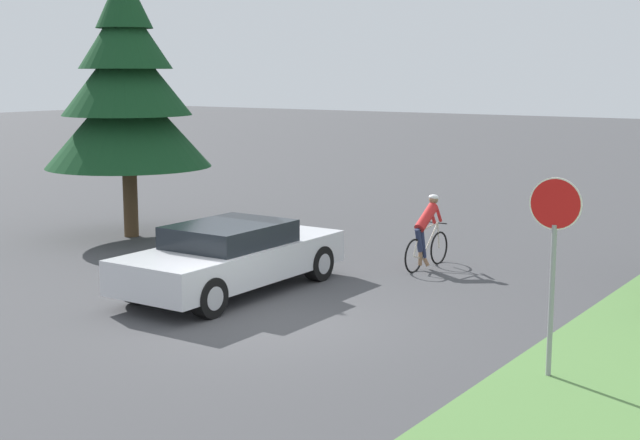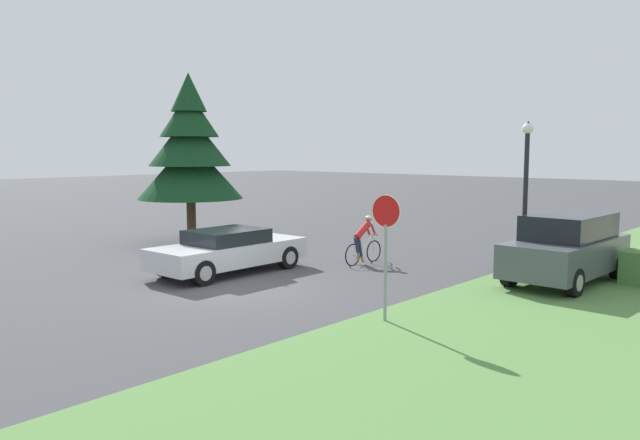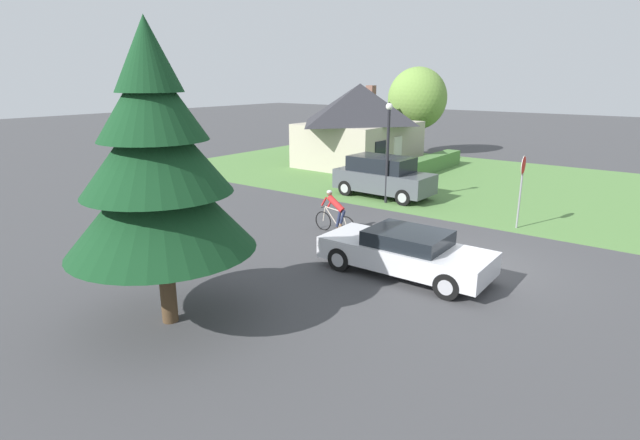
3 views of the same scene
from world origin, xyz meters
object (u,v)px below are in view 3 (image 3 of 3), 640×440
object	(u,v)px
sedan_left_lane	(405,252)
stop_sign	(522,178)
parked_suv_right	(383,177)
street_lamp	(388,142)
cottage_house	(359,123)
cyclist	(335,213)
deciduous_tree_right	(417,99)
conifer_tall_near	(157,165)

from	to	relation	value
sedan_left_lane	stop_sign	world-z (taller)	stop_sign
parked_suv_right	street_lamp	xyz separation A→B (m)	(-0.92, -0.71, 1.75)
cottage_house	sedan_left_lane	size ratio (longest dim) A/B	1.60
cottage_house	sedan_left_lane	world-z (taller)	cottage_house
cyclist	stop_sign	xyz separation A→B (m)	(4.52, -5.05, 1.16)
deciduous_tree_right	cottage_house	bearing A→B (deg)	173.17
conifer_tall_near	deciduous_tree_right	size ratio (longest dim) A/B	1.08
cottage_house	deciduous_tree_right	size ratio (longest dim) A/B	1.26
sedan_left_lane	street_lamp	bearing A→B (deg)	-57.16
deciduous_tree_right	sedan_left_lane	bearing A→B (deg)	-153.92
cyclist	parked_suv_right	size ratio (longest dim) A/B	0.39
cottage_house	stop_sign	xyz separation A→B (m)	(-8.18, -12.24, -0.71)
sedan_left_lane	street_lamp	distance (m)	8.65
stop_sign	deciduous_tree_right	bearing A→B (deg)	-145.85
cyclist	parked_suv_right	xyz separation A→B (m)	(5.90, 1.48, 0.21)
cyclist	street_lamp	bearing A→B (deg)	-79.37
parked_suv_right	cyclist	bearing A→B (deg)	105.52
stop_sign	street_lamp	distance (m)	5.89
parked_suv_right	stop_sign	distance (m)	6.74
sedan_left_lane	deciduous_tree_right	world-z (taller)	deciduous_tree_right
stop_sign	conifer_tall_near	bearing A→B (deg)	-22.83
conifer_tall_near	deciduous_tree_right	world-z (taller)	conifer_tall_near
sedan_left_lane	cyclist	world-z (taller)	cyclist
conifer_tall_near	deciduous_tree_right	distance (m)	27.79
street_lamp	cyclist	bearing A→B (deg)	-171.27
cyclist	stop_sign	size ratio (longest dim) A/B	0.66
cottage_house	conifer_tall_near	distance (m)	22.06
parked_suv_right	conifer_tall_near	bearing A→B (deg)	101.39
cottage_house	stop_sign	world-z (taller)	cottage_house
cottage_house	cyclist	size ratio (longest dim) A/B	4.36
sedan_left_lane	parked_suv_right	distance (m)	9.57
parked_suv_right	stop_sign	xyz separation A→B (m)	(-1.39, -6.53, 0.95)
stop_sign	conifer_tall_near	world-z (taller)	conifer_tall_near
cottage_house	conifer_tall_near	size ratio (longest dim) A/B	1.17
sedan_left_lane	deciduous_tree_right	bearing A→B (deg)	-64.50
deciduous_tree_right	parked_suv_right	bearing A→B (deg)	-159.28
cottage_house	sedan_left_lane	bearing A→B (deg)	-142.05
sedan_left_lane	stop_sign	bearing A→B (deg)	-100.88
sedan_left_lane	cottage_house	bearing A→B (deg)	-53.69
stop_sign	cyclist	bearing A→B (deg)	-52.45
cyclist	street_lamp	xyz separation A→B (m)	(4.98, 0.76, 1.96)
street_lamp	conifer_tall_near	size ratio (longest dim) A/B	0.67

